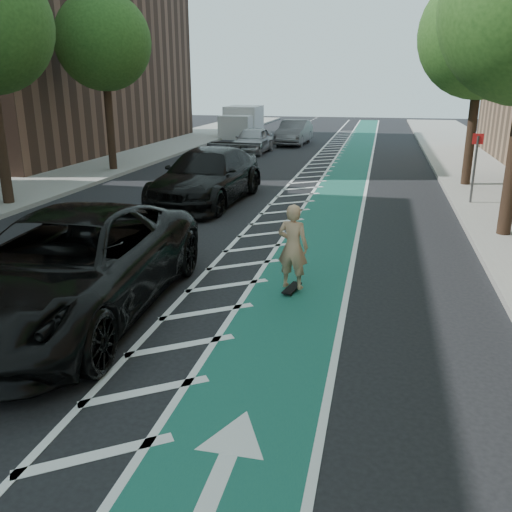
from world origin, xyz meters
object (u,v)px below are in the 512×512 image
(suv_far, at_px, (207,176))
(suv_near, at_px, (69,266))
(skateboarder, at_px, (293,247))
(barrel_a, at_px, (170,199))

(suv_far, bearing_deg, suv_near, -83.02)
(skateboarder, relative_size, suv_near, 0.25)
(skateboarder, bearing_deg, suv_far, -50.31)
(skateboarder, distance_m, barrel_a, 8.04)
(skateboarder, height_order, suv_far, suv_far)
(skateboarder, bearing_deg, barrel_a, -39.71)
(suv_far, bearing_deg, skateboarder, -57.50)
(suv_near, bearing_deg, suv_far, 90.58)
(suv_near, relative_size, suv_far, 1.07)
(skateboarder, xyz_separation_m, suv_far, (-4.33, 7.89, -0.04))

